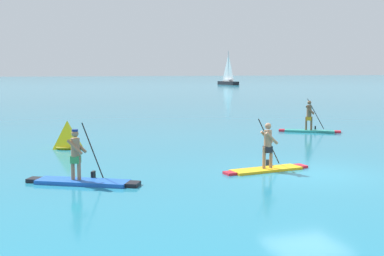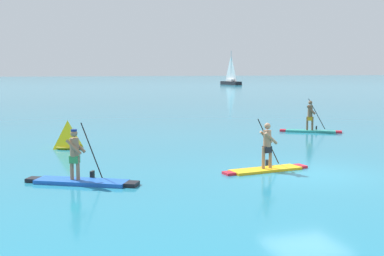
{
  "view_description": "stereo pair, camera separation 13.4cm",
  "coord_description": "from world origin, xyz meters",
  "px_view_note": "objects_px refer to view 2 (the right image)",
  "views": [
    {
      "loc": [
        -8.41,
        -14.28,
        3.38
      ],
      "look_at": [
        -2.44,
        4.88,
        1.02
      ],
      "focal_mm": 47.22,
      "sensor_mm": 36.0,
      "label": 1
    },
    {
      "loc": [
        -8.28,
        -14.32,
        3.38
      ],
      "look_at": [
        -2.44,
        4.88,
        1.02
      ],
      "focal_mm": 47.22,
      "sensor_mm": 36.0,
      "label": 2
    }
  ],
  "objects_px": {
    "paddleboarder_near_left": "(80,174)",
    "sailboat_right_horizon": "(231,81)",
    "race_marker_buoy": "(68,136)",
    "paddleboarder_mid_center": "(266,160)",
    "paddleboarder_far_right": "(311,126)"
  },
  "relations": [
    {
      "from": "paddleboarder_near_left",
      "to": "paddleboarder_far_right",
      "type": "bearing_deg",
      "value": 62.94
    },
    {
      "from": "race_marker_buoy",
      "to": "sailboat_right_horizon",
      "type": "relative_size",
      "value": 0.18
    },
    {
      "from": "paddleboarder_mid_center",
      "to": "sailboat_right_horizon",
      "type": "relative_size",
      "value": 0.44
    },
    {
      "from": "paddleboarder_near_left",
      "to": "paddleboarder_far_right",
      "type": "xyz_separation_m",
      "value": [
        12.83,
        8.89,
        0.06
      ]
    },
    {
      "from": "sailboat_right_horizon",
      "to": "paddleboarder_near_left",
      "type": "bearing_deg",
      "value": -35.65
    },
    {
      "from": "paddleboarder_near_left",
      "to": "race_marker_buoy",
      "type": "xyz_separation_m",
      "value": [
        0.04,
        7.07,
        0.24
      ]
    },
    {
      "from": "paddleboarder_near_left",
      "to": "paddleboarder_mid_center",
      "type": "relative_size",
      "value": 1.04
    },
    {
      "from": "paddleboarder_mid_center",
      "to": "paddleboarder_near_left",
      "type": "bearing_deg",
      "value": 173.0
    },
    {
      "from": "paddleboarder_near_left",
      "to": "paddleboarder_mid_center",
      "type": "bearing_deg",
      "value": 29.48
    },
    {
      "from": "paddleboarder_near_left",
      "to": "race_marker_buoy",
      "type": "relative_size",
      "value": 2.55
    },
    {
      "from": "race_marker_buoy",
      "to": "sailboat_right_horizon",
      "type": "height_order",
      "value": "sailboat_right_horizon"
    },
    {
      "from": "paddleboarder_near_left",
      "to": "sailboat_right_horizon",
      "type": "height_order",
      "value": "sailboat_right_horizon"
    },
    {
      "from": "paddleboarder_far_right",
      "to": "race_marker_buoy",
      "type": "xyz_separation_m",
      "value": [
        -12.79,
        -1.82,
        0.18
      ]
    },
    {
      "from": "paddleboarder_near_left",
      "to": "sailboat_right_horizon",
      "type": "bearing_deg",
      "value": 94.2
    },
    {
      "from": "paddleboarder_mid_center",
      "to": "paddleboarder_far_right",
      "type": "distance_m",
      "value": 11.05
    }
  ]
}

